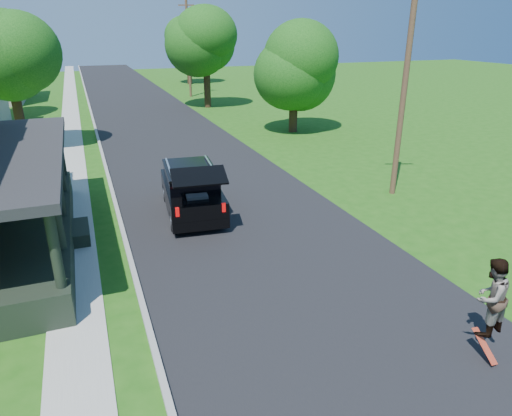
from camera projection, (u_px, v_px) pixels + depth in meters
name	position (u px, v px, depth m)	size (l,w,h in m)	color
ground	(311.00, 301.00, 11.61)	(140.00, 140.00, 0.00)	#1C5210
street	(166.00, 136.00, 28.95)	(8.00, 120.00, 0.02)	black
curb	(99.00, 142.00, 27.60)	(0.15, 120.00, 0.12)	gray
sidewalk	(71.00, 144.00, 27.09)	(1.30, 120.00, 0.03)	#9B9B93
black_suv	(192.00, 190.00, 16.81)	(2.34, 5.08, 2.29)	black
skateboarder	(491.00, 297.00, 9.34)	(0.95, 0.81, 1.73)	black
skateboard	(484.00, 347.00, 9.52)	(0.21, 0.71, 0.56)	#B2280F
tree_left_mid	(7.00, 57.00, 24.13)	(5.98, 5.66, 7.46)	black
tree_right_near	(294.00, 62.00, 28.62)	(5.04, 5.13, 6.77)	black
tree_right_mid	(205.00, 37.00, 37.23)	(6.07, 6.12, 8.60)	black
tree_right_far	(187.00, 34.00, 52.91)	(5.69, 5.77, 8.37)	black
utility_pole_near	(404.00, 90.00, 17.54)	(1.38, 0.58, 8.18)	#483521
utility_pole_far	(188.00, 48.00, 43.53)	(1.43, 0.61, 8.86)	#483521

